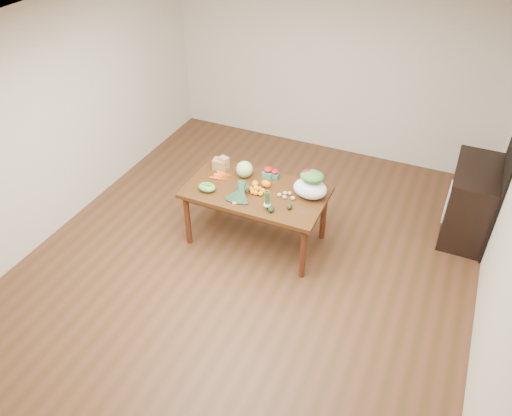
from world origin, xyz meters
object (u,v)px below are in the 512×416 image
at_px(dining_table, 256,216).
at_px(kale_bunch, 238,193).
at_px(paper_bag, 220,163).
at_px(asparagus_bundle, 267,200).
at_px(mandarin_cluster, 257,189).
at_px(salad_bag, 310,185).
at_px(cabinet, 470,202).
at_px(cabbage, 244,169).

distance_m(dining_table, kale_bunch, 0.53).
height_order(paper_bag, asparagus_bundle, asparagus_bundle).
relative_size(dining_table, asparagus_bundle, 6.51).
xyz_separation_m(mandarin_cluster, asparagus_bundle, (0.23, -0.24, 0.08)).
relative_size(paper_bag, mandarin_cluster, 1.27).
relative_size(dining_table, mandarin_cluster, 9.04).
bearing_deg(salad_bag, cabinet, 31.95).
xyz_separation_m(kale_bunch, asparagus_bundle, (0.37, -0.04, 0.05)).
bearing_deg(cabinet, dining_table, -152.58).
height_order(cabbage, kale_bunch, cabbage).
bearing_deg(cabinet, salad_bag, -148.05).
distance_m(paper_bag, cabbage, 0.34).
bearing_deg(dining_table, salad_bag, 12.46).
distance_m(mandarin_cluster, salad_bag, 0.61).
bearing_deg(dining_table, paper_bag, 157.31).
distance_m(cabinet, asparagus_bundle, 2.57).
relative_size(cabbage, salad_bag, 0.51).
bearing_deg(kale_bunch, asparagus_bundle, -6.87).
height_order(cabinet, kale_bunch, cabinet).
distance_m(cabinet, salad_bag, 2.06).
bearing_deg(asparagus_bundle, paper_bag, 147.92).
xyz_separation_m(dining_table, kale_bunch, (-0.11, -0.24, 0.45)).
bearing_deg(paper_bag, kale_bunch, -45.61).
bearing_deg(kale_bunch, cabbage, 106.13).
distance_m(paper_bag, asparagus_bundle, 1.00).
height_order(dining_table, cabinet, cabinet).
bearing_deg(dining_table, asparagus_bundle, -47.64).
bearing_deg(cabinet, asparagus_bundle, -144.15).
xyz_separation_m(mandarin_cluster, salad_bag, (0.58, 0.18, 0.10)).
bearing_deg(asparagus_bundle, mandarin_cluster, 133.60).
distance_m(cabbage, mandarin_cluster, 0.38).
bearing_deg(salad_bag, kale_bunch, -152.41).
xyz_separation_m(cabinet, mandarin_cluster, (-2.29, -1.25, 0.33)).
bearing_deg(kale_bunch, paper_bag, 134.23).
bearing_deg(cabbage, salad_bag, -5.16).
distance_m(paper_bag, kale_bunch, 0.68).
height_order(cabinet, mandarin_cluster, cabinet).
bearing_deg(dining_table, cabbage, 138.84).
relative_size(cabbage, mandarin_cluster, 1.11).
relative_size(cabinet, salad_bag, 2.62).
bearing_deg(mandarin_cluster, kale_bunch, -125.58).
height_order(paper_bag, cabbage, cabbage).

